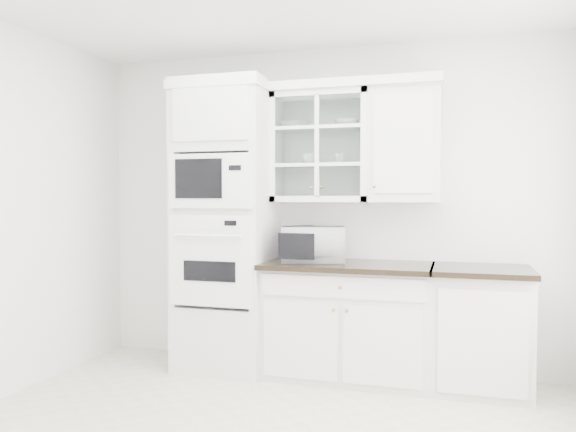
% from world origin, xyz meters
% --- Properties ---
extents(room_shell, '(4.00, 3.50, 2.70)m').
position_xyz_m(room_shell, '(0.00, 0.43, 1.78)').
color(room_shell, white).
rests_on(room_shell, ground).
extents(oven_column, '(0.76, 0.68, 2.40)m').
position_xyz_m(oven_column, '(-0.75, 1.42, 1.20)').
color(oven_column, silver).
rests_on(oven_column, ground).
extents(base_cabinet_run, '(1.32, 0.67, 0.92)m').
position_xyz_m(base_cabinet_run, '(0.28, 1.45, 0.46)').
color(base_cabinet_run, silver).
rests_on(base_cabinet_run, ground).
extents(extra_base_cabinet, '(0.72, 0.67, 0.92)m').
position_xyz_m(extra_base_cabinet, '(1.28, 1.45, 0.46)').
color(extra_base_cabinet, silver).
rests_on(extra_base_cabinet, ground).
extents(upper_cabinet_glass, '(0.80, 0.33, 0.90)m').
position_xyz_m(upper_cabinet_glass, '(0.03, 1.58, 1.85)').
color(upper_cabinet_glass, silver).
rests_on(upper_cabinet_glass, room_shell).
extents(upper_cabinet_solid, '(0.55, 0.33, 0.90)m').
position_xyz_m(upper_cabinet_solid, '(0.71, 1.58, 1.85)').
color(upper_cabinet_solid, silver).
rests_on(upper_cabinet_solid, room_shell).
extents(crown_molding, '(2.14, 0.38, 0.07)m').
position_xyz_m(crown_molding, '(-0.07, 1.56, 2.33)').
color(crown_molding, silver).
rests_on(crown_molding, room_shell).
extents(countertop_microwave, '(0.58, 0.52, 0.29)m').
position_xyz_m(countertop_microwave, '(-0.01, 1.44, 1.06)').
color(countertop_microwave, white).
rests_on(countertop_microwave, base_cabinet_run).
extents(bowl_a, '(0.29, 0.29, 0.06)m').
position_xyz_m(bowl_a, '(-0.20, 1.58, 2.04)').
color(bowl_a, white).
rests_on(bowl_a, upper_cabinet_glass).
extents(bowl_b, '(0.25, 0.25, 0.06)m').
position_xyz_m(bowl_b, '(0.24, 1.60, 2.04)').
color(bowl_b, white).
rests_on(bowl_b, upper_cabinet_glass).
extents(cup_a, '(0.12, 0.12, 0.09)m').
position_xyz_m(cup_a, '(-0.08, 1.58, 1.75)').
color(cup_a, white).
rests_on(cup_a, upper_cabinet_glass).
extents(cup_b, '(0.10, 0.10, 0.08)m').
position_xyz_m(cup_b, '(0.19, 1.57, 1.75)').
color(cup_b, white).
rests_on(cup_b, upper_cabinet_glass).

